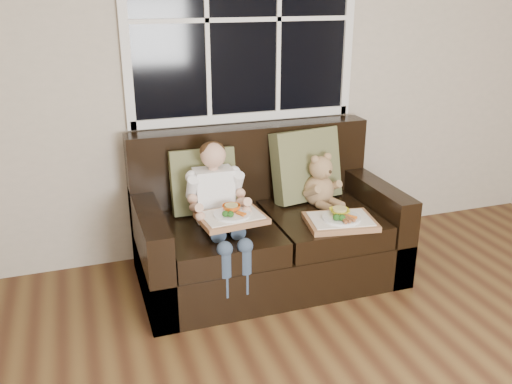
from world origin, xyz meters
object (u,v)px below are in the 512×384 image
object	(u,v)px
teddy_bear	(320,184)
tray_right	(340,220)
loveseat	(265,231)
tray_left	(232,216)
child	(218,199)

from	to	relation	value
teddy_bear	tray_right	world-z (taller)	teddy_bear
loveseat	teddy_bear	world-z (taller)	loveseat
tray_left	tray_right	xyz separation A→B (m)	(0.69, -0.07, -0.09)
loveseat	tray_right	size ratio (longest dim) A/B	3.61
teddy_bear	tray_left	distance (m)	0.76
loveseat	teddy_bear	distance (m)	0.49
tray_left	tray_right	bearing A→B (deg)	-11.66
child	tray_right	size ratio (longest dim) A/B	1.69
child	loveseat	bearing A→B (deg)	18.14
teddy_bear	tray_left	bearing A→B (deg)	-174.67
loveseat	tray_right	world-z (taller)	loveseat
child	tray_right	world-z (taller)	child
tray_right	loveseat	bearing A→B (deg)	147.14
tray_right	child	bearing A→B (deg)	172.02
child	tray_left	distance (m)	0.17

